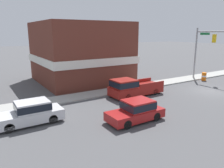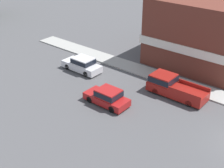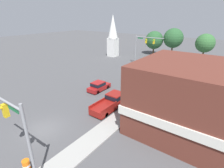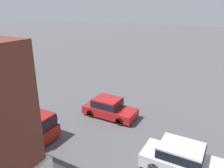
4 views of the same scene
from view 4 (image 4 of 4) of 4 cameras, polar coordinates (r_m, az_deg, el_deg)
name	(u,v)px [view 4 (image 4 of 4)]	position (r m, az deg, el deg)	size (l,w,h in m)	color
car_lead	(109,107)	(17.80, -0.85, -6.11)	(1.86, 4.29, 1.56)	black
car_oncoming	(183,159)	(12.87, 18.17, -18.11)	(1.87, 4.64, 1.64)	black
pickup_truck_parked	(24,124)	(16.38, -22.04, -9.68)	(2.13, 5.74, 1.84)	black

